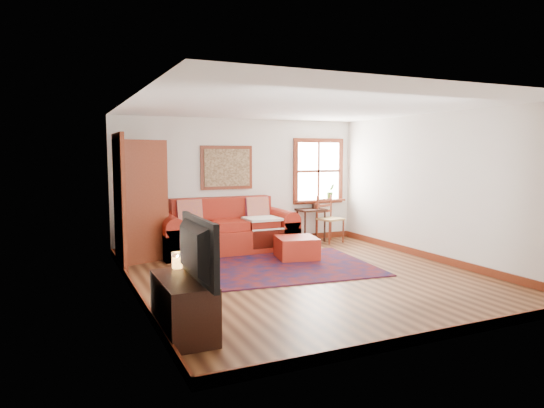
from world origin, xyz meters
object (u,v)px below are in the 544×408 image
red_leather_sofa (227,234)px  ladder_back_chair (328,217)px  side_table (311,215)px  red_ottoman (297,248)px  media_cabinet (183,306)px

red_leather_sofa → ladder_back_chair: red_leather_sofa is taller
side_table → ladder_back_chair: (0.28, -0.22, -0.04)m
red_ottoman → ladder_back_chair: 1.83m
red_ottoman → ladder_back_chair: ladder_back_chair is taller
red_leather_sofa → media_cabinet: (-1.79, -3.79, -0.04)m
red_ottoman → ladder_back_chair: size_ratio=0.70×
red_ottoman → ladder_back_chair: (1.35, 1.19, 0.33)m
side_table → ladder_back_chair: bearing=-38.1°
side_table → media_cabinet: size_ratio=0.65×
ladder_back_chair → media_cabinet: bearing=-136.3°
red_leather_sofa → ladder_back_chair: 2.23m
side_table → media_cabinet: 5.51m
red_ottoman → red_leather_sofa: bearing=139.1°
red_leather_sofa → side_table: 1.97m
red_leather_sofa → red_ottoman: red_leather_sofa is taller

